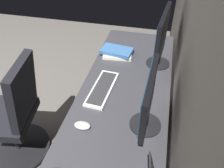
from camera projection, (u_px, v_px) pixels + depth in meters
name	position (u px, v px, depth m)	size (l,w,h in m)	color
wall_back	(200.00, 28.00, 1.24)	(4.59, 0.10, 2.60)	beige
desk	(119.00, 116.00, 1.59)	(2.30, 0.66, 0.73)	#38383D
drawer_pedestal	(124.00, 135.00, 1.87)	(0.40, 0.51, 0.69)	#38383D
monitor_primary	(148.00, 99.00, 1.31)	(0.47, 0.20, 0.39)	black
monitor_secondary	(162.00, 36.00, 1.81)	(0.50, 0.20, 0.46)	black
keyboard_main	(102.00, 88.00, 1.71)	(0.43, 0.17, 0.02)	silver
mouse_main	(82.00, 125.00, 1.43)	(0.06, 0.10, 0.03)	silver
book_stack_near	(117.00, 52.00, 2.07)	(0.21, 0.30, 0.06)	beige
office_chair	(15.00, 118.00, 1.86)	(0.56, 0.58, 0.97)	black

